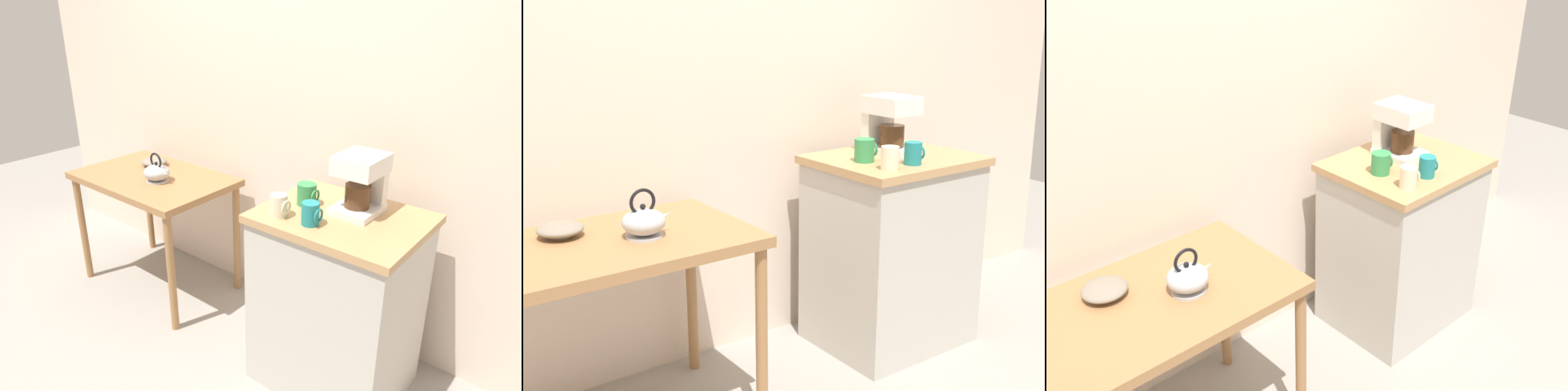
{
  "view_description": "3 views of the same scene",
  "coord_description": "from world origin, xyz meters",
  "views": [
    {
      "loc": [
        1.56,
        -1.64,
        1.73
      ],
      "look_at": [
        0.26,
        -0.04,
        0.88
      ],
      "focal_mm": 32.23,
      "sensor_mm": 36.0,
      "label": 1
    },
    {
      "loc": [
        -1.47,
        -2.14,
        1.52
      ],
      "look_at": [
        0.05,
        -0.03,
        0.81
      ],
      "focal_mm": 47.08,
      "sensor_mm": 36.0,
      "label": 2
    },
    {
      "loc": [
        -1.42,
        -1.63,
        2.05
      ],
      "look_at": [
        0.03,
        -0.03,
        0.94
      ],
      "focal_mm": 41.74,
      "sensor_mm": 36.0,
      "label": 3
    }
  ],
  "objects": [
    {
      "name": "back_wall",
      "position": [
        0.1,
        0.43,
        1.4
      ],
      "size": [
        4.4,
        0.1,
        2.8
      ],
      "primitive_type": "cube",
      "color": "beige",
      "rests_on": "ground_plane"
    },
    {
      "name": "ground_plane",
      "position": [
        0.0,
        0.0,
        0.0
      ],
      "size": [
        8.0,
        8.0,
        0.0
      ],
      "primitive_type": "plane",
      "color": "gray"
    },
    {
      "name": "mug_dark_teal",
      "position": [
        0.63,
        -0.17,
        0.94
      ],
      "size": [
        0.08,
        0.07,
        0.1
      ],
      "color": "teal",
      "rests_on": "kitchen_counter"
    },
    {
      "name": "wooden_table",
      "position": [
        -0.64,
        0.02,
        0.66
      ],
      "size": [
        0.95,
        0.61,
        0.75
      ],
      "color": "#9E7044",
      "rests_on": "ground_plane"
    },
    {
      "name": "mug_tall_green",
      "position": [
        0.5,
        -0.01,
        0.94
      ],
      "size": [
        0.09,
        0.09,
        0.1
      ],
      "color": "#338C4C",
      "rests_on": "kitchen_counter"
    },
    {
      "name": "teakettle",
      "position": [
        -0.54,
        -0.03,
        0.81
      ],
      "size": [
        0.19,
        0.15,
        0.18
      ],
      "color": "#B2B5BA",
      "rests_on": "wooden_table"
    },
    {
      "name": "coffee_maker",
      "position": [
        0.72,
        0.08,
        1.03
      ],
      "size": [
        0.18,
        0.22,
        0.26
      ],
      "color": "white",
      "rests_on": "kitchen_counter"
    },
    {
      "name": "bowl_stoneware",
      "position": [
        -0.78,
        0.14,
        0.78
      ],
      "size": [
        0.16,
        0.16,
        0.05
      ],
      "color": "gray",
      "rests_on": "wooden_table"
    },
    {
      "name": "mug_small_cream",
      "position": [
        0.48,
        -0.19,
        0.94
      ],
      "size": [
        0.08,
        0.07,
        0.1
      ],
      "color": "beige",
      "rests_on": "kitchen_counter"
    },
    {
      "name": "kitchen_counter",
      "position": [
        0.68,
        -0.01,
        0.45
      ],
      "size": [
        0.69,
        0.56,
        0.89
      ],
      "color": "#BCB7AD",
      "rests_on": "ground_plane"
    }
  ]
}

